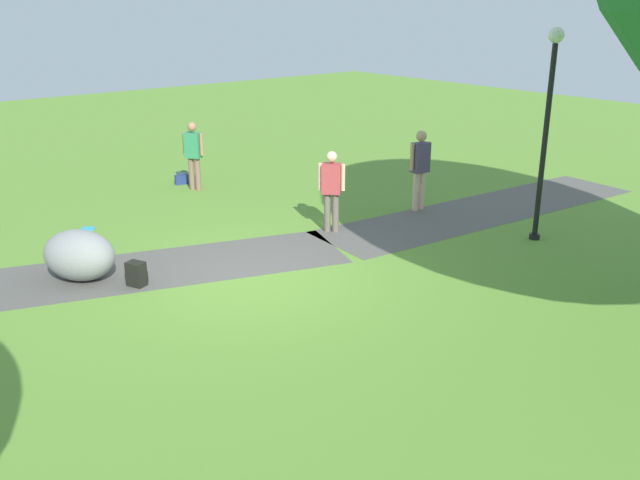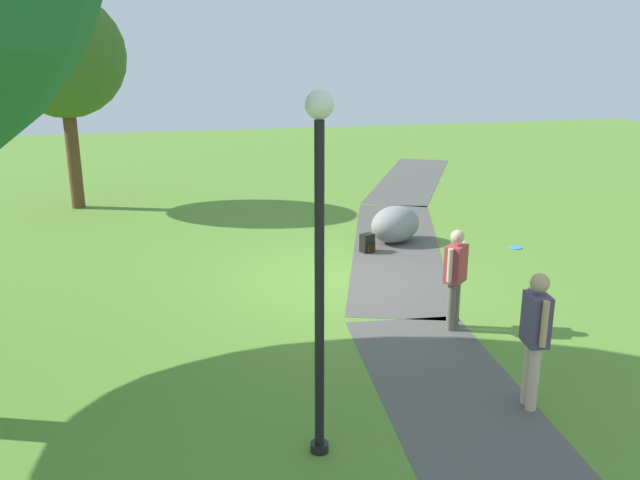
{
  "view_description": "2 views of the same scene",
  "coord_description": "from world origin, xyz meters",
  "px_view_note": "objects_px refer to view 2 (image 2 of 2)",
  "views": [
    {
      "loc": [
        5.76,
        8.71,
        4.32
      ],
      "look_at": [
        -0.63,
        0.94,
        0.78
      ],
      "focal_mm": 38.72,
      "sensor_mm": 36.0,
      "label": 1
    },
    {
      "loc": [
        -11.31,
        3.22,
        4.24
      ],
      "look_at": [
        -0.08,
        0.51,
        0.84
      ],
      "focal_mm": 37.03,
      "sensor_mm": 36.0,
      "label": 2
    }
  ],
  "objects_px": {
    "lawn_boulder": "(395,224)",
    "frisbee_on_grass": "(515,248)",
    "backpack_by_boulder": "(367,243)",
    "young_tree_near_path": "(63,57)",
    "lamp_post": "(319,244)",
    "passerby_on_path": "(535,331)",
    "man_near_boulder": "(455,273)"
  },
  "relations": [
    {
      "from": "lawn_boulder",
      "to": "frisbee_on_grass",
      "type": "distance_m",
      "value": 2.67
    },
    {
      "from": "lawn_boulder",
      "to": "backpack_by_boulder",
      "type": "distance_m",
      "value": 1.03
    },
    {
      "from": "young_tree_near_path",
      "to": "lamp_post",
      "type": "relative_size",
      "value": 1.45
    },
    {
      "from": "lamp_post",
      "to": "passerby_on_path",
      "type": "xyz_separation_m",
      "value": [
        0.31,
        -2.7,
        -1.36
      ]
    },
    {
      "from": "lamp_post",
      "to": "man_near_boulder",
      "type": "bearing_deg",
      "value": -45.93
    },
    {
      "from": "frisbee_on_grass",
      "to": "lawn_boulder",
      "type": "bearing_deg",
      "value": 66.26
    },
    {
      "from": "passerby_on_path",
      "to": "backpack_by_boulder",
      "type": "xyz_separation_m",
      "value": [
        6.51,
        0.01,
        -0.81
      ]
    },
    {
      "from": "passerby_on_path",
      "to": "frisbee_on_grass",
      "type": "relative_size",
      "value": 6.26
    },
    {
      "from": "young_tree_near_path",
      "to": "lawn_boulder",
      "type": "bearing_deg",
      "value": -125.4
    },
    {
      "from": "lamp_post",
      "to": "lawn_boulder",
      "type": "xyz_separation_m",
      "value": [
        7.39,
        -3.52,
        -1.95
      ]
    },
    {
      "from": "young_tree_near_path",
      "to": "passerby_on_path",
      "type": "bearing_deg",
      "value": -152.17
    },
    {
      "from": "man_near_boulder",
      "to": "passerby_on_path",
      "type": "xyz_separation_m",
      "value": [
        -2.38,
        0.08,
        0.08
      ]
    },
    {
      "from": "lawn_boulder",
      "to": "man_near_boulder",
      "type": "bearing_deg",
      "value": 171.07
    },
    {
      "from": "man_near_boulder",
      "to": "frisbee_on_grass",
      "type": "height_order",
      "value": "man_near_boulder"
    },
    {
      "from": "lamp_post",
      "to": "young_tree_near_path",
      "type": "bearing_deg",
      "value": 16.69
    },
    {
      "from": "lamp_post",
      "to": "frisbee_on_grass",
      "type": "bearing_deg",
      "value": -43.15
    },
    {
      "from": "man_near_boulder",
      "to": "backpack_by_boulder",
      "type": "xyz_separation_m",
      "value": [
        4.12,
        0.09,
        -0.72
      ]
    },
    {
      "from": "young_tree_near_path",
      "to": "frisbee_on_grass",
      "type": "xyz_separation_m",
      "value": [
        -6.24,
        -9.71,
        -3.98
      ]
    },
    {
      "from": "lamp_post",
      "to": "passerby_on_path",
      "type": "bearing_deg",
      "value": -83.44
    },
    {
      "from": "young_tree_near_path",
      "to": "lamp_post",
      "type": "xyz_separation_m",
      "value": [
        -12.58,
        -3.77,
        -1.62
      ]
    },
    {
      "from": "young_tree_near_path",
      "to": "backpack_by_boulder",
      "type": "distance_m",
      "value": 9.45
    },
    {
      "from": "backpack_by_boulder",
      "to": "frisbee_on_grass",
      "type": "relative_size",
      "value": 1.45
    },
    {
      "from": "young_tree_near_path",
      "to": "man_near_boulder",
      "type": "distance_m",
      "value": 12.25
    },
    {
      "from": "lamp_post",
      "to": "man_near_boulder",
      "type": "xyz_separation_m",
      "value": [
        2.69,
        -2.78,
        -1.45
      ]
    },
    {
      "from": "lawn_boulder",
      "to": "man_near_boulder",
      "type": "relative_size",
      "value": 0.95
    },
    {
      "from": "man_near_boulder",
      "to": "passerby_on_path",
      "type": "bearing_deg",
      "value": 178.08
    },
    {
      "from": "passerby_on_path",
      "to": "frisbee_on_grass",
      "type": "xyz_separation_m",
      "value": [
        6.02,
        -3.23,
        -0.99
      ]
    },
    {
      "from": "man_near_boulder",
      "to": "young_tree_near_path",
      "type": "bearing_deg",
      "value": 33.56
    },
    {
      "from": "young_tree_near_path",
      "to": "backpack_by_boulder",
      "type": "height_order",
      "value": "young_tree_near_path"
    },
    {
      "from": "lamp_post",
      "to": "frisbee_on_grass",
      "type": "distance_m",
      "value": 8.99
    },
    {
      "from": "young_tree_near_path",
      "to": "frisbee_on_grass",
      "type": "bearing_deg",
      "value": -122.75
    },
    {
      "from": "passerby_on_path",
      "to": "frisbee_on_grass",
      "type": "height_order",
      "value": "passerby_on_path"
    }
  ]
}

